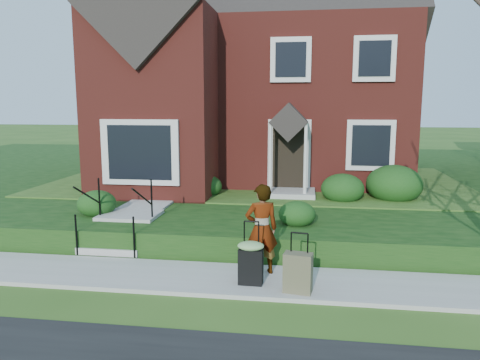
% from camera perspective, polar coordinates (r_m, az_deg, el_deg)
% --- Properties ---
extents(ground, '(120.00, 120.00, 0.00)m').
position_cam_1_polar(ground, '(9.12, -3.48, -12.15)').
color(ground, '#2D5119').
rests_on(ground, ground).
extents(sidewalk, '(60.00, 1.60, 0.08)m').
position_cam_1_polar(sidewalk, '(9.10, -3.48, -11.92)').
color(sidewalk, '#9E9B93').
rests_on(sidewalk, ground).
extents(terrace, '(44.00, 20.00, 0.60)m').
position_cam_1_polar(terrace, '(19.57, 14.73, 0.13)').
color(terrace, black).
rests_on(terrace, ground).
extents(walkway, '(1.20, 6.00, 0.06)m').
position_cam_1_polar(walkway, '(14.22, -9.31, -1.74)').
color(walkway, '#9E9B93').
rests_on(walkway, terrace).
extents(main_house, '(10.40, 10.20, 9.40)m').
position_cam_1_polar(main_house, '(18.12, 2.06, 15.46)').
color(main_house, maroon).
rests_on(main_house, terrace).
extents(front_steps, '(1.40, 2.02, 1.50)m').
position_cam_1_polar(front_steps, '(11.36, -14.08, -5.52)').
color(front_steps, '#9E9B93').
rests_on(front_steps, ground).
extents(foundation_shrubs, '(10.03, 4.43, 1.11)m').
position_cam_1_polar(foundation_shrubs, '(13.37, 4.92, -0.50)').
color(foundation_shrubs, '#15350F').
rests_on(foundation_shrubs, terrace).
extents(woman, '(0.74, 0.61, 1.76)m').
position_cam_1_polar(woman, '(9.00, 2.64, -5.99)').
color(woman, '#999999').
rests_on(woman, sidewalk).
extents(suitcase_black, '(0.50, 0.41, 1.17)m').
position_cam_1_polar(suitcase_black, '(8.59, 1.32, -9.73)').
color(suitcase_black, black).
rests_on(suitcase_black, sidewalk).
extents(suitcase_olive, '(0.53, 0.35, 1.06)m').
position_cam_1_polar(suitcase_olive, '(8.33, 7.07, -11.14)').
color(suitcase_olive, brown).
rests_on(suitcase_olive, sidewalk).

